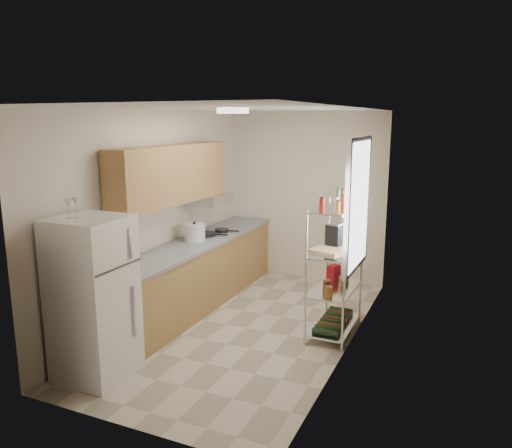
% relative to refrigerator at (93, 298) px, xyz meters
% --- Properties ---
extents(room, '(2.52, 4.42, 2.62)m').
position_rel_refrigerator_xyz_m(room, '(0.87, 1.60, 0.51)').
color(room, beige).
rests_on(room, ground).
extents(counter_run, '(0.63, 3.51, 0.90)m').
position_rel_refrigerator_xyz_m(counter_run, '(-0.05, 2.04, -0.34)').
color(counter_run, '#A27645').
rests_on(counter_run, ground).
extents(upper_cabinets, '(0.33, 2.20, 0.72)m').
position_rel_refrigerator_xyz_m(upper_cabinets, '(-0.18, 1.70, 1.02)').
color(upper_cabinets, '#A27645').
rests_on(upper_cabinets, room).
extents(range_hood, '(0.50, 0.60, 0.12)m').
position_rel_refrigerator_xyz_m(range_hood, '(-0.13, 2.50, 0.60)').
color(range_hood, '#B7BABC').
rests_on(range_hood, room).
extents(window, '(0.06, 1.00, 1.46)m').
position_rel_refrigerator_xyz_m(window, '(2.10, 1.95, 0.76)').
color(window, white).
rests_on(window, room).
extents(bakers_rack, '(0.45, 0.90, 1.73)m').
position_rel_refrigerator_xyz_m(bakers_rack, '(1.88, 1.90, 0.31)').
color(bakers_rack, silver).
rests_on(bakers_rack, ground).
extents(ceiling_dome, '(0.34, 0.34, 0.05)m').
position_rel_refrigerator_xyz_m(ceiling_dome, '(0.87, 1.30, 1.78)').
color(ceiling_dome, white).
rests_on(ceiling_dome, room).
extents(refrigerator, '(0.65, 0.65, 1.59)m').
position_rel_refrigerator_xyz_m(refrigerator, '(0.00, 0.00, 0.00)').
color(refrigerator, white).
rests_on(refrigerator, ground).
extents(wine_glass_a, '(0.06, 0.06, 0.18)m').
position_rel_refrigerator_xyz_m(wine_glass_a, '(-0.11, -0.12, 0.88)').
color(wine_glass_a, silver).
rests_on(wine_glass_a, refrigerator).
extents(wine_glass_b, '(0.07, 0.07, 0.20)m').
position_rel_refrigerator_xyz_m(wine_glass_b, '(-0.06, -0.07, 0.89)').
color(wine_glass_b, silver).
rests_on(wine_glass_b, refrigerator).
extents(rice_cooker, '(0.28, 0.28, 0.23)m').
position_rel_refrigerator_xyz_m(rice_cooker, '(-0.08, 2.03, 0.22)').
color(rice_cooker, silver).
rests_on(rice_cooker, counter_run).
extents(frying_pan_large, '(0.32, 0.32, 0.05)m').
position_rel_refrigerator_xyz_m(frying_pan_large, '(-0.08, 2.35, 0.13)').
color(frying_pan_large, black).
rests_on(frying_pan_large, counter_run).
extents(frying_pan_small, '(0.23, 0.23, 0.04)m').
position_rel_refrigerator_xyz_m(frying_pan_small, '(0.00, 2.66, 0.13)').
color(frying_pan_small, black).
rests_on(frying_pan_small, counter_run).
extents(cutting_board, '(0.44, 0.52, 0.03)m').
position_rel_refrigerator_xyz_m(cutting_board, '(1.82, 1.88, 0.23)').
color(cutting_board, tan).
rests_on(cutting_board, bakers_rack).
extents(espresso_machine, '(0.21, 0.28, 0.29)m').
position_rel_refrigerator_xyz_m(espresso_machine, '(1.83, 2.06, 0.36)').
color(espresso_machine, black).
rests_on(espresso_machine, bakers_rack).
extents(storage_bag, '(0.15, 0.18, 0.17)m').
position_rel_refrigerator_xyz_m(storage_bag, '(1.78, 2.21, -0.15)').
color(storage_bag, '#A5141A').
rests_on(storage_bag, bakers_rack).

